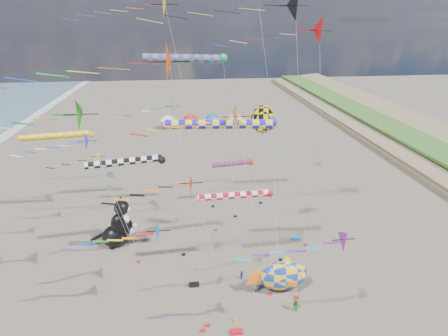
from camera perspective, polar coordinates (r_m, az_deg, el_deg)
name	(u,v)px	position (r m, az deg, el deg)	size (l,w,h in m)	color
delta_kite_0	(278,7)	(31.34, 8.82, 24.49)	(15.54, 2.90, 25.22)	black
delta_kite_1	(138,245)	(24.89, -13.91, -12.09)	(9.69, 1.92, 9.84)	blue
delta_kite_2	(161,7)	(34.36, -10.26, 24.47)	(12.18, 2.53, 25.16)	#E9A50C
delta_kite_3	(315,32)	(33.88, 14.59, 20.66)	(11.01, 2.51, 23.10)	red
delta_kite_4	(322,255)	(22.65, 15.77, -13.53)	(9.97, 1.65, 10.66)	purple
delta_kite_5	(85,115)	(24.74, -21.79, 8.06)	(10.64, 2.40, 18.34)	#1C7F14
delta_kite_6	(89,162)	(38.33, -21.19, 0.86)	(7.32, 1.85, 10.37)	yellow
delta_kite_7	(72,148)	(32.66, -23.62, 2.99)	(9.76, 1.82, 13.74)	#1734BD
delta_kite_9	(140,67)	(20.99, -13.55, 15.80)	(12.78, 2.59, 21.74)	#CC3502
delta_kite_10	(170,111)	(41.09, -8.88, 9.24)	(10.51, 2.00, 14.29)	#11C7D9
delta_kite_11	(225,123)	(24.64, 0.14, 7.42)	(10.62, 2.33, 17.39)	orange
delta_kite_12	(192,194)	(23.55, -5.29, -4.30)	(8.17, 1.86, 13.08)	#C32602
windsock_0	(224,125)	(26.95, 0.04, 7.06)	(9.98, 0.77, 15.61)	#1616E1
windsock_1	(128,162)	(32.82, -15.36, 0.95)	(8.46, 0.71, 11.12)	black
windsock_2	(238,195)	(30.40, 2.31, -4.50)	(8.00, 0.66, 8.93)	red
windsock_3	(188,59)	(37.30, -5.86, 17.28)	(9.76, 0.89, 19.42)	#1A924F
windsock_4	(234,163)	(43.87, 1.70, 0.78)	(6.64, 0.74, 6.37)	red
windsock_5	(59,136)	(43.01, -25.38, 4.73)	(9.42, 0.73, 11.10)	#FFAD15
angelfish_kite	(261,121)	(32.00, 6.01, 7.69)	(3.74, 3.02, 15.61)	yellow
cat_inflatable	(116,222)	(39.13, -17.17, -8.39)	(4.22, 2.11, 5.70)	black
fish_inflatable	(283,276)	(32.67, 9.59, -16.92)	(5.80, 2.05, 4.00)	#1236B3
person_adult	(256,284)	(32.79, 5.27, -18.38)	(0.69, 0.45, 1.89)	gray
child_green	(296,306)	(31.83, 11.63, -21.21)	(0.60, 0.46, 1.22)	#1A7321
child_blue	(242,275)	(34.38, 2.88, -17.01)	(0.55, 0.23, 0.94)	#291E8F
kite_bag_0	(297,238)	(40.48, 11.78, -11.16)	(0.90, 0.44, 0.30)	blue
kite_bag_1	(236,332)	(30.11, 2.05, -25.15)	(0.90, 0.44, 0.30)	red
kite_bag_3	(194,285)	(33.93, -4.90, -18.44)	(0.90, 0.44, 0.30)	black
tent_row	(201,114)	(78.73, -3.71, 8.72)	(19.20, 4.20, 3.80)	silver
parked_car	(266,126)	(79.53, 6.81, 6.86)	(1.46, 3.62, 1.23)	#26262D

